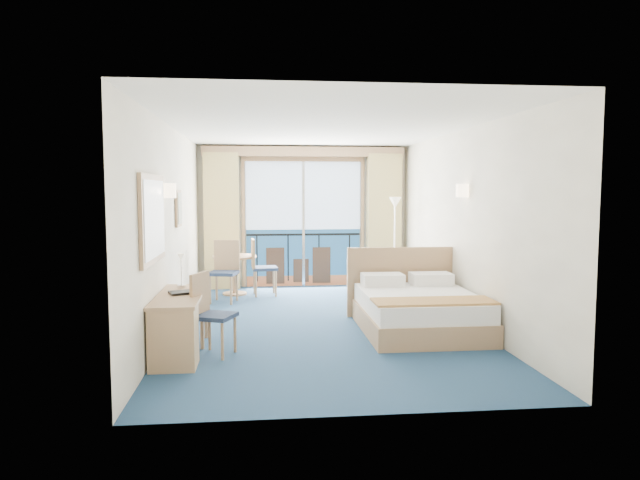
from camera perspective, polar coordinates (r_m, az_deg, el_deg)
The scene contains 22 objects.
floor at distance 8.01m, azimuth 0.11°, elevation -8.39°, with size 6.50×6.50×0.00m, color navy.
room_walls at distance 7.79m, azimuth 0.11°, elevation 4.43°, with size 4.04×6.54×2.72m.
balcony_door at distance 11.02m, azimuth -1.70°, elevation 1.30°, with size 2.36×0.03×2.52m.
curtain_left at distance 10.85m, azimuth -9.80°, elevation 1.87°, with size 0.65×0.22×2.55m, color tan.
curtain_right at distance 11.09m, azimuth 6.41°, elevation 1.97°, with size 0.65×0.22×2.55m, color tan.
pelmet at distance 10.90m, azimuth -1.64°, elevation 8.81°, with size 3.80×0.25×0.18m, color #A6795A.
mirror at distance 6.36m, azimuth -16.37°, elevation 2.05°, with size 0.05×1.25×0.95m.
wall_print at distance 8.28m, azimuth -13.95°, elevation 3.09°, with size 0.04×0.42×0.52m.
sconce_left at distance 7.23m, azimuth -14.90°, elevation 4.80°, with size 0.18×0.18×0.18m, color #FFDEB2.
sconce_right at distance 8.08m, azimuth 14.08°, elevation 4.82°, with size 0.18×0.18×0.18m, color #FFDEB2.
bed at distance 7.71m, azimuth 9.76°, elevation -6.82°, with size 1.62×1.93×1.02m.
nightstand at distance 8.95m, azimuth 11.14°, elevation -5.40°, with size 0.39×0.37×0.51m, color tan.
phone at distance 8.86m, azimuth 11.04°, elevation -3.57°, with size 0.18×0.14×0.08m, color white.
armchair at distance 9.98m, azimuth 7.66°, elevation -3.84°, with size 0.70×0.72×0.66m, color #424650.
floor_lamp at distance 10.41m, azimuth 7.50°, elevation 1.97°, with size 0.24×0.24×1.73m.
desk at distance 6.32m, azimuth -14.29°, elevation -8.66°, with size 0.50×1.46×0.68m.
desk_chair at distance 6.58m, azimuth -11.06°, elevation -6.76°, with size 0.53×0.52×0.93m.
folder at distance 6.69m, azimuth -13.55°, elevation -5.12°, with size 0.29×0.22×0.03m, color black.
desk_lamp at distance 7.06m, azimuth -13.73°, elevation -2.25°, with size 0.11×0.11×0.40m.
round_table at distance 10.25m, azimuth -8.55°, elevation -2.48°, with size 0.78×0.78×0.70m.
table_chair_a at distance 10.10m, azimuth -6.04°, elevation -2.37°, with size 0.47×0.46×1.00m.
table_chair_b at distance 9.63m, azimuth -9.49°, elevation -2.70°, with size 0.53×0.54×1.02m.
Camera 1 is at (-0.82, -7.74, 1.85)m, focal length 32.00 mm.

